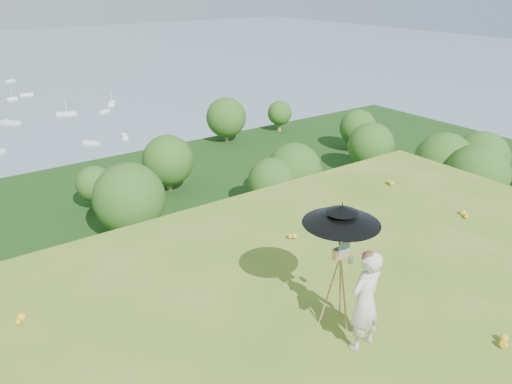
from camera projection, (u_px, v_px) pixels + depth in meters
slope_trees at (28, 258)px, 38.37m from camera, size 110.00×50.00×6.00m
wildflowers at (459, 381)px, 6.43m from camera, size 10.00×10.50×0.12m
painter at (365, 301)px, 6.83m from camera, size 0.59×0.41×1.54m
field_easel at (338, 282)px, 7.35m from camera, size 0.57×0.57×1.41m
sun_umbrella at (341, 229)px, 7.03m from camera, size 1.16×1.16×0.82m
painter_cap at (370, 255)px, 6.54m from camera, size 0.20×0.24×0.10m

